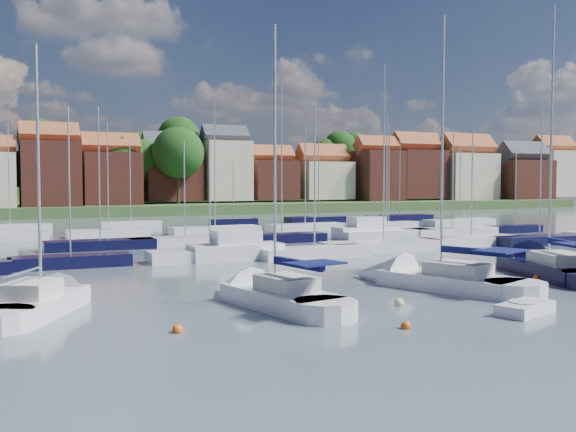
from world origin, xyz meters
name	(u,v)px	position (x,y,z in m)	size (l,w,h in m)	color
ground	(219,237)	(0.00, 40.00, 0.00)	(260.00, 260.00, 0.00)	#43505B
sailboat_left	(267,296)	(-9.92, 2.81, 0.36)	(4.73, 10.77, 14.24)	white
sailboat_centre	(426,280)	(0.15, 3.88, 0.35)	(7.14, 12.23, 16.13)	white
sailboat_navy	(538,267)	(10.15, 5.38, 0.35)	(7.24, 13.66, 18.22)	black
sailboat_far	(47,302)	(-19.66, 5.67, 0.34)	(6.81, 9.77, 12.94)	white
tender	(525,308)	(-0.43, -4.13, 0.26)	(3.37, 2.37, 0.66)	white
buoy_a	(178,332)	(-15.35, -1.16, 0.00)	(0.44, 0.44, 0.44)	#D85914
buoy_b	(406,329)	(-6.87, -4.29, 0.00)	(0.43, 0.43, 0.43)	#D85914
buoy_c	(399,305)	(-4.38, -0.14, 0.00)	(0.48, 0.48, 0.48)	beige
buoy_e	(403,277)	(1.00, 7.32, 0.00)	(0.51, 0.51, 0.51)	beige
buoy_g	(536,280)	(7.55, 3.00, 0.00)	(0.43, 0.43, 0.43)	#D85914
marina_field	(252,235)	(1.91, 35.15, 0.43)	(79.62, 41.41, 15.93)	white
far_shore_town	(106,187)	(2.23, 132.67, 4.61)	(212.46, 90.00, 22.27)	#405A2D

